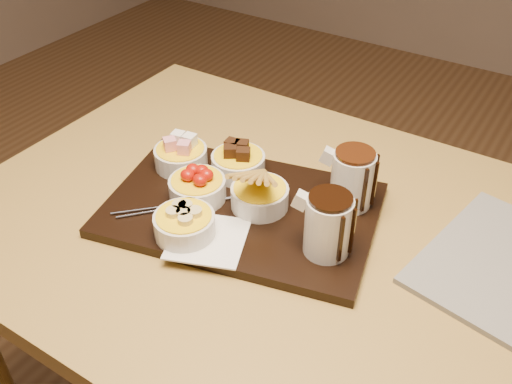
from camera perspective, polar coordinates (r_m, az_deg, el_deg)
The scene contains 11 objects.
dining_table at distance 1.03m, azimuth 4.41°, elevation -8.15°, with size 1.20×0.80×0.75m.
serving_board at distance 1.00m, azimuth -1.46°, elevation -1.76°, with size 0.46×0.30×0.02m, color black.
napkin at distance 0.93m, azimuth -4.83°, elevation -4.69°, with size 0.12×0.12×0.00m, color white.
bowl_marshmallows at distance 1.09m, azimuth -7.51°, elevation 3.45°, with size 0.10×0.10×0.04m, color beige.
bowl_cake at distance 1.06m, azimuth -1.78°, elevation 2.79°, with size 0.10×0.10×0.04m, color beige.
bowl_strawberries at distance 1.00m, azimuth -5.87°, elevation 0.29°, with size 0.10×0.10×0.04m, color beige.
bowl_biscotti at distance 0.98m, azimuth 0.37°, elevation -0.51°, with size 0.10×0.10×0.04m, color beige.
bowl_bananas at distance 0.93m, azimuth -7.15°, elevation -3.31°, with size 0.10×0.10×0.04m, color beige.
pitcher_dark_chocolate at distance 0.88m, azimuth 7.21°, elevation -3.38°, with size 0.07×0.07×0.10m, color silver.
pitcher_milk_chocolate at distance 0.98m, azimuth 9.59°, elevation 1.21°, with size 0.07×0.07×0.10m, color silver.
fondue_skewers at distance 1.00m, azimuth -6.93°, elevation -1.12°, with size 0.26×0.03×0.01m, color silver, non-canonical shape.
Camera 1 is at (0.32, -0.65, 1.39)m, focal length 40.00 mm.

